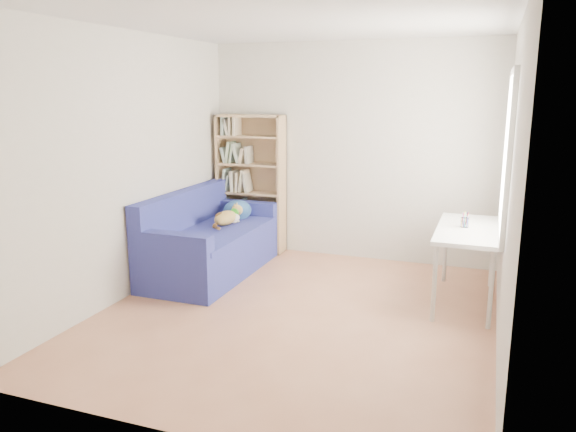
% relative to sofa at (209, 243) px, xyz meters
% --- Properties ---
extents(ground, '(4.00, 4.00, 0.00)m').
position_rel_sofa_xyz_m(ground, '(1.33, -0.84, -0.35)').
color(ground, '#AD6E4E').
rests_on(ground, ground).
extents(room_shell, '(3.54, 4.04, 2.62)m').
position_rel_sofa_xyz_m(room_shell, '(1.43, -0.81, 1.29)').
color(room_shell, silver).
rests_on(room_shell, ground).
extents(sofa, '(0.89, 1.87, 0.92)m').
position_rel_sofa_xyz_m(sofa, '(0.00, 0.00, 0.00)').
color(sofa, navy).
rests_on(sofa, ground).
extents(bookshelf, '(0.87, 0.27, 1.73)m').
position_rel_sofa_xyz_m(bookshelf, '(0.08, 1.01, 0.45)').
color(bookshelf, tan).
rests_on(bookshelf, ground).
extents(desk, '(0.57, 1.25, 0.75)m').
position_rel_sofa_xyz_m(desk, '(2.78, 0.01, 0.33)').
color(desk, white).
rests_on(desk, ground).
extents(pen_cup, '(0.08, 0.08, 0.15)m').
position_rel_sofa_xyz_m(pen_cup, '(2.73, 0.04, 0.46)').
color(pen_cup, white).
rests_on(pen_cup, desk).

